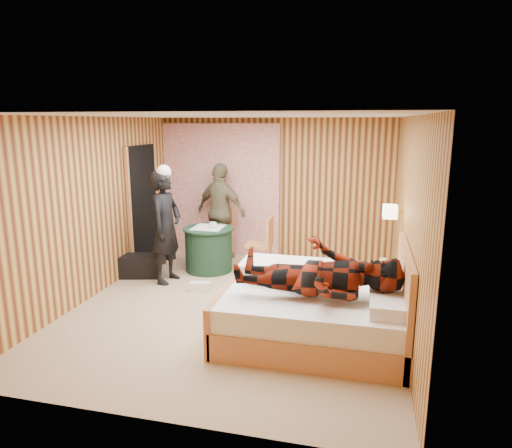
% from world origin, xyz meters
% --- Properties ---
extents(floor, '(4.20, 5.00, 0.01)m').
position_xyz_m(floor, '(0.00, 0.00, 0.00)').
color(floor, tan).
rests_on(floor, ground).
extents(ceiling, '(4.20, 5.00, 0.01)m').
position_xyz_m(ceiling, '(0.00, 0.00, 2.50)').
color(ceiling, silver).
rests_on(ceiling, wall_back).
extents(wall_back, '(4.20, 0.02, 2.50)m').
position_xyz_m(wall_back, '(0.00, 2.50, 1.25)').
color(wall_back, '#E1B056').
rests_on(wall_back, floor).
extents(wall_left, '(0.02, 5.00, 2.50)m').
position_xyz_m(wall_left, '(-2.10, 0.00, 1.25)').
color(wall_left, '#E1B056').
rests_on(wall_left, floor).
extents(wall_right, '(0.02, 5.00, 2.50)m').
position_xyz_m(wall_right, '(2.10, 0.00, 1.25)').
color(wall_right, '#E1B056').
rests_on(wall_right, floor).
extents(curtain, '(2.20, 0.08, 2.40)m').
position_xyz_m(curtain, '(-1.00, 2.43, 1.20)').
color(curtain, silver).
rests_on(curtain, floor).
extents(doorway, '(0.06, 0.90, 2.05)m').
position_xyz_m(doorway, '(-2.06, 1.40, 1.02)').
color(doorway, black).
rests_on(doorway, floor).
extents(wall_lamp, '(0.26, 0.24, 0.16)m').
position_xyz_m(wall_lamp, '(1.92, 0.45, 1.30)').
color(wall_lamp, gold).
rests_on(wall_lamp, wall_right).
extents(bed, '(2.05, 1.62, 1.11)m').
position_xyz_m(bed, '(1.12, -0.66, 0.32)').
color(bed, '#E9945F').
rests_on(bed, floor).
extents(nightstand, '(0.40, 0.54, 0.52)m').
position_xyz_m(nightstand, '(1.88, 0.50, 0.27)').
color(nightstand, '#E9945F').
rests_on(nightstand, floor).
extents(round_table, '(0.83, 0.83, 0.74)m').
position_xyz_m(round_table, '(-0.88, 1.35, 0.37)').
color(round_table, '#1B3B29').
rests_on(round_table, floor).
extents(chair_far, '(0.44, 0.44, 0.93)m').
position_xyz_m(chair_far, '(-0.88, 2.01, 0.54)').
color(chair_far, '#E9945F').
rests_on(chair_far, floor).
extents(chair_near, '(0.41, 0.41, 0.91)m').
position_xyz_m(chair_near, '(0.01, 1.54, 0.53)').
color(chair_near, '#E9945F').
rests_on(chair_near, floor).
extents(duffel_bag, '(0.69, 0.48, 0.36)m').
position_xyz_m(duffel_bag, '(-1.85, 0.78, 0.18)').
color(duffel_bag, black).
rests_on(duffel_bag, floor).
extents(sneaker_left, '(0.32, 0.18, 0.13)m').
position_xyz_m(sneaker_left, '(-0.69, 0.40, 0.07)').
color(sneaker_left, white).
rests_on(sneaker_left, floor).
extents(sneaker_right, '(0.27, 0.12, 0.12)m').
position_xyz_m(sneaker_right, '(-0.19, 0.24, 0.06)').
color(sneaker_right, white).
rests_on(sneaker_right, floor).
extents(woman_standing, '(0.48, 0.67, 1.73)m').
position_xyz_m(woman_standing, '(-1.32, 0.69, 0.86)').
color(woman_standing, black).
rests_on(woman_standing, floor).
extents(man_at_table, '(1.09, 0.74, 1.72)m').
position_xyz_m(man_at_table, '(-0.88, 2.05, 0.86)').
color(man_at_table, '#70684B').
rests_on(man_at_table, floor).
extents(man_on_bed, '(0.86, 0.67, 1.77)m').
position_xyz_m(man_on_bed, '(1.15, -0.89, 0.99)').
color(man_on_bed, maroon).
rests_on(man_on_bed, bed).
extents(book_lower, '(0.22, 0.26, 0.02)m').
position_xyz_m(book_lower, '(1.88, 0.45, 0.53)').
color(book_lower, white).
rests_on(book_lower, nightstand).
extents(book_upper, '(0.17, 0.23, 0.02)m').
position_xyz_m(book_upper, '(1.88, 0.45, 0.55)').
color(book_upper, white).
rests_on(book_upper, nightstand).
extents(cup_nightstand, '(0.13, 0.13, 0.09)m').
position_xyz_m(cup_nightstand, '(1.88, 0.63, 0.56)').
color(cup_nightstand, white).
rests_on(cup_nightstand, nightstand).
extents(cup_table, '(0.13, 0.13, 0.10)m').
position_xyz_m(cup_table, '(-0.78, 1.30, 0.79)').
color(cup_table, white).
rests_on(cup_table, round_table).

